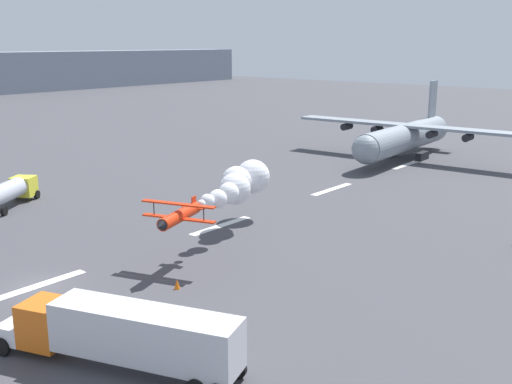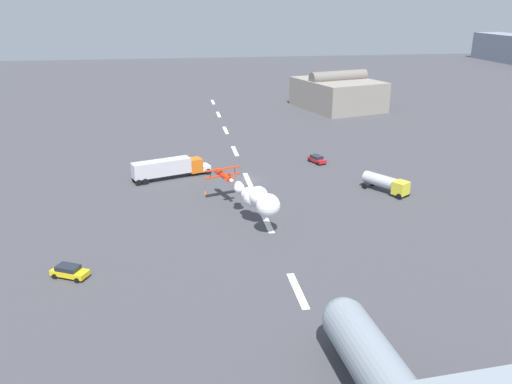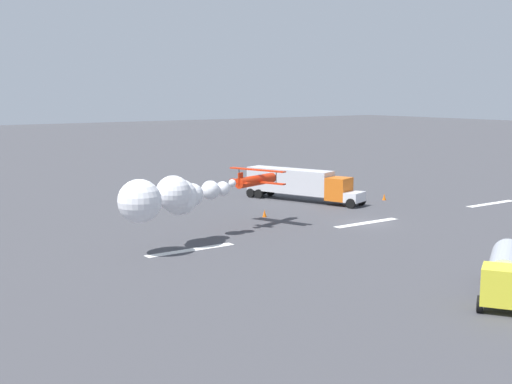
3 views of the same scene
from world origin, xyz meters
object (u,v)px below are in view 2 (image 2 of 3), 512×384
at_px(fuel_tanker_truck, 386,183).
at_px(followme_car_yellow, 69,271).
at_px(traffic_cone_far, 205,192).
at_px(traffic_cone_near, 196,162).
at_px(stunt_biplane_red, 256,197).
at_px(semi_truck_orange, 169,167).
at_px(airport_staff_sedan, 317,159).

height_order(fuel_tanker_truck, followme_car_yellow, fuel_tanker_truck).
bearing_deg(followme_car_yellow, traffic_cone_far, 145.35).
bearing_deg(fuel_tanker_truck, followme_car_yellow, -65.74).
bearing_deg(fuel_tanker_truck, traffic_cone_near, -124.98).
xyz_separation_m(fuel_tanker_truck, traffic_cone_near, (-22.13, -31.63, -1.36)).
bearing_deg(stunt_biplane_red, traffic_cone_near, -167.37).
bearing_deg(semi_truck_orange, stunt_biplane_red, 28.06).
distance_m(stunt_biplane_red, followme_car_yellow, 27.65).
relative_size(semi_truck_orange, followme_car_yellow, 3.08).
bearing_deg(airport_staff_sedan, semi_truck_orange, -80.03).
height_order(traffic_cone_near, traffic_cone_far, same).
xyz_separation_m(airport_staff_sedan, traffic_cone_near, (-3.29, -24.52, -0.44)).
bearing_deg(traffic_cone_far, semi_truck_orange, -147.79).
relative_size(fuel_tanker_truck, traffic_cone_far, 11.21).
height_order(stunt_biplane_red, followme_car_yellow, stunt_biplane_red).
bearing_deg(stunt_biplane_red, traffic_cone_far, -154.95).
distance_m(airport_staff_sedan, traffic_cone_far, 28.12).
bearing_deg(followme_car_yellow, airport_staff_sedan, 134.31).
bearing_deg(followme_car_yellow, traffic_cone_near, 158.49).
bearing_deg(airport_staff_sedan, followme_car_yellow, -45.69).
height_order(semi_truck_orange, fuel_tanker_truck, semi_truck_orange).
distance_m(stunt_biplane_red, traffic_cone_near, 33.26).
relative_size(followme_car_yellow, traffic_cone_far, 6.42).
relative_size(fuel_tanker_truck, airport_staff_sedan, 1.85).
bearing_deg(semi_truck_orange, traffic_cone_near, 147.74).
relative_size(semi_truck_orange, traffic_cone_far, 19.80).
bearing_deg(fuel_tanker_truck, semi_truck_orange, -110.14).
bearing_deg(traffic_cone_near, airport_staff_sedan, 82.36).
xyz_separation_m(fuel_tanker_truck, airport_staff_sedan, (-18.84, -7.11, -0.92)).
height_order(stunt_biplane_red, semi_truck_orange, stunt_biplane_red).
xyz_separation_m(semi_truck_orange, traffic_cone_far, (9.56, 6.02, -1.75)).
bearing_deg(followme_car_yellow, fuel_tanker_truck, 114.26).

